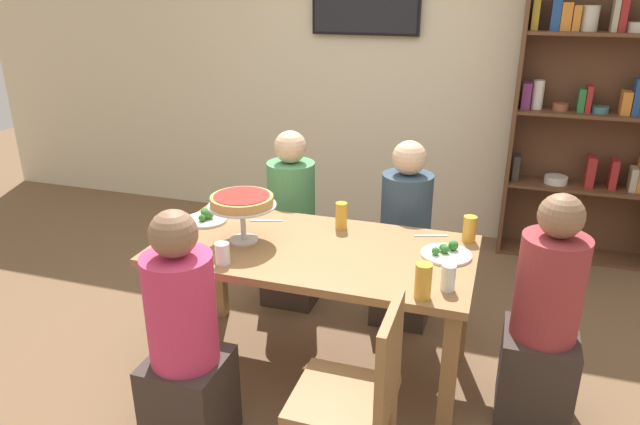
{
  "coord_description": "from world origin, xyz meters",
  "views": [
    {
      "loc": [
        0.86,
        -2.55,
        2.0
      ],
      "look_at": [
        0.0,
        0.1,
        0.89
      ],
      "focal_mm": 32.96,
      "sensor_mm": 36.0,
      "label": 1
    }
  ],
  "objects": [
    {
      "name": "diner_far_right",
      "position": [
        0.35,
        0.68,
        0.49
      ],
      "size": [
        0.34,
        0.34,
        1.15
      ],
      "rotation": [
        0.0,
        0.0,
        -1.57
      ],
      "color": "#382D28",
      "rests_on": "ground_plane"
    },
    {
      "name": "television",
      "position": [
        -0.28,
        2.11,
        1.85
      ],
      "size": [
        0.85,
        0.05,
        0.5
      ],
      "color": "black"
    },
    {
      "name": "diner_far_left",
      "position": [
        -0.38,
        0.69,
        0.49
      ],
      "size": [
        0.34,
        0.34,
        1.15
      ],
      "rotation": [
        0.0,
        0.0,
        -1.57
      ],
      "color": "#382D28",
      "rests_on": "ground_plane"
    },
    {
      "name": "bookshelf",
      "position": [
        1.44,
        2.02,
        1.14
      ],
      "size": [
        1.11,
        0.3,
        2.21
      ],
      "color": "brown",
      "rests_on": "ground_plane"
    },
    {
      "name": "rear_partition",
      "position": [
        0.0,
        2.2,
        1.4
      ],
      "size": [
        8.0,
        0.12,
        2.8
      ],
      "primitive_type": "cube",
      "color": "beige",
      "rests_on": "ground_plane"
    },
    {
      "name": "salad_plate_far_diner",
      "position": [
        -0.68,
        0.14,
        0.76
      ],
      "size": [
        0.24,
        0.24,
        0.07
      ],
      "color": "white",
      "rests_on": "dining_table"
    },
    {
      "name": "chair_near_right",
      "position": [
        0.43,
        -0.7,
        0.49
      ],
      "size": [
        0.4,
        0.4,
        0.87
      ],
      "rotation": [
        0.0,
        0.0,
        1.57
      ],
      "color": "olive",
      "rests_on": "ground_plane"
    },
    {
      "name": "dining_table",
      "position": [
        0.0,
        0.0,
        0.64
      ],
      "size": [
        1.6,
        0.82,
        0.74
      ],
      "color": "olive",
      "rests_on": "ground_plane"
    },
    {
      "name": "beer_glass_amber_short",
      "position": [
        0.06,
        0.27,
        0.81
      ],
      "size": [
        0.06,
        0.06,
        0.15
      ],
      "primitive_type": "cylinder",
      "color": "gold",
      "rests_on": "dining_table"
    },
    {
      "name": "water_glass_clear_far",
      "position": [
        0.69,
        -0.24,
        0.8
      ],
      "size": [
        0.06,
        0.06,
        0.12
      ],
      "primitive_type": "cylinder",
      "color": "white",
      "rests_on": "dining_table"
    },
    {
      "name": "ground_plane",
      "position": [
        0.0,
        0.0,
        0.0
      ],
      "size": [
        12.0,
        12.0,
        0.0
      ],
      "primitive_type": "plane",
      "color": "brown"
    },
    {
      "name": "diner_head_east",
      "position": [
        1.13,
        0.0,
        0.49
      ],
      "size": [
        0.34,
        0.34,
        1.15
      ],
      "rotation": [
        0.0,
        0.0,
        3.14
      ],
      "color": "#382D28",
      "rests_on": "ground_plane"
    },
    {
      "name": "beer_glass_amber_spare",
      "position": [
        0.74,
        0.32,
        0.81
      ],
      "size": [
        0.07,
        0.07,
        0.13
      ],
      "primitive_type": "cylinder",
      "color": "gold",
      "rests_on": "dining_table"
    },
    {
      "name": "beer_glass_amber_tall",
      "position": [
        0.6,
        -0.34,
        0.82
      ],
      "size": [
        0.07,
        0.07,
        0.16
      ],
      "primitive_type": "cylinder",
      "color": "gold",
      "rests_on": "dining_table"
    },
    {
      "name": "salad_plate_near_diner",
      "position": [
        0.65,
        0.11,
        0.76
      ],
      "size": [
        0.25,
        0.25,
        0.06
      ],
      "color": "white",
      "rests_on": "dining_table"
    },
    {
      "name": "cutlery_fork_near",
      "position": [
        -0.36,
        0.24,
        0.74
      ],
      "size": [
        0.18,
        0.07,
        0.0
      ],
      "primitive_type": "cube",
      "rotation": [
        0.0,
        0.0,
        3.43
      ],
      "color": "silver",
      "rests_on": "dining_table"
    },
    {
      "name": "cutlery_knife_near",
      "position": [
        0.54,
        0.32,
        0.74
      ],
      "size": [
        0.18,
        0.07,
        0.0
      ],
      "primitive_type": "cube",
      "rotation": [
        0.0,
        0.0,
        3.47
      ],
      "color": "silver",
      "rests_on": "dining_table"
    },
    {
      "name": "deep_dish_pizza_stand",
      "position": [
        -0.37,
        -0.04,
        0.95
      ],
      "size": [
        0.35,
        0.35,
        0.25
      ],
      "color": "silver",
      "rests_on": "dining_table"
    },
    {
      "name": "diner_near_left",
      "position": [
        -0.36,
        -0.69,
        0.49
      ],
      "size": [
        0.34,
        0.34,
        1.15
      ],
      "rotation": [
        0.0,
        0.0,
        1.57
      ],
      "color": "#382D28",
      "rests_on": "ground_plane"
    },
    {
      "name": "water_glass_clear_near",
      "position": [
        -0.35,
        -0.31,
        0.79
      ],
      "size": [
        0.07,
        0.07,
        0.11
      ],
      "primitive_type": "cylinder",
      "color": "white",
      "rests_on": "dining_table"
    }
  ]
}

